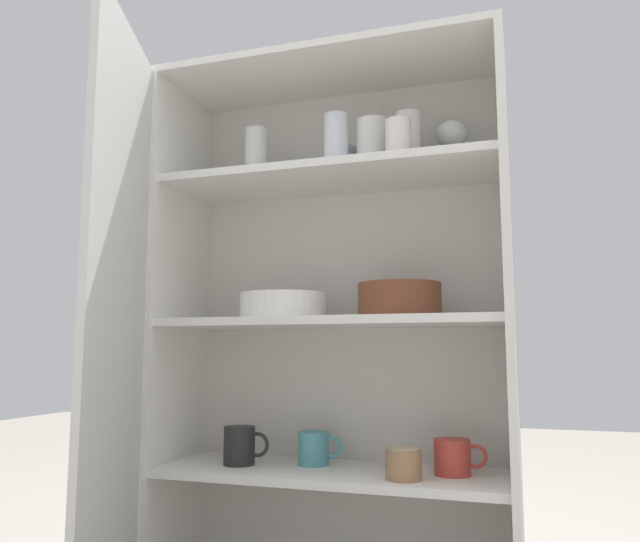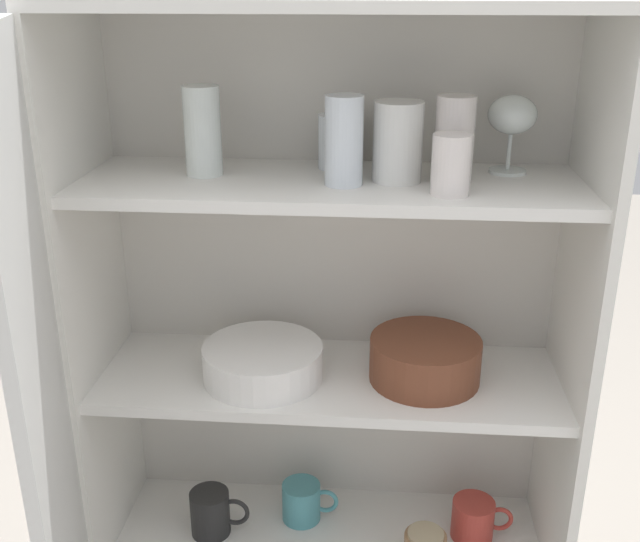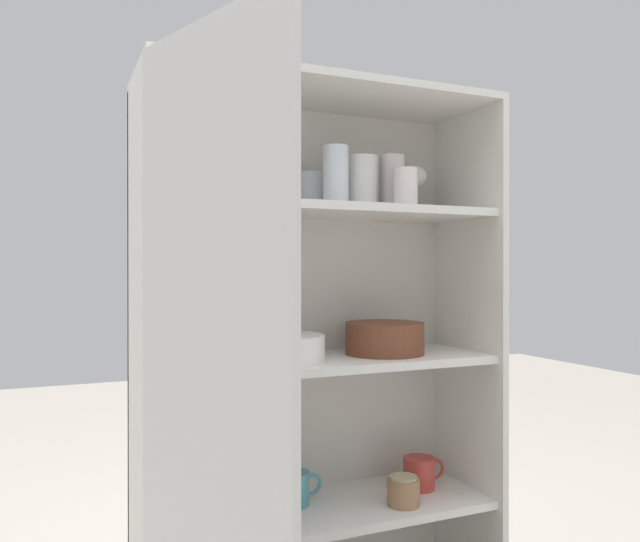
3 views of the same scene
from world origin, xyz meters
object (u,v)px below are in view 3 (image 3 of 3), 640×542
coffee_mug_primary (420,473)px  storage_jar (403,491)px  plate_stack_white (278,348)px  mixing_bowl_large (385,337)px

coffee_mug_primary → storage_jar: coffee_mug_primary is taller
plate_stack_white → coffee_mug_primary: plate_stack_white is taller
plate_stack_white → storage_jar: plate_stack_white is taller
plate_stack_white → coffee_mug_primary: 0.54m
mixing_bowl_large → coffee_mug_primary: (0.12, 0.02, -0.37)m
mixing_bowl_large → storage_jar: mixing_bowl_large is taller
plate_stack_white → mixing_bowl_large: bearing=3.4°
coffee_mug_primary → storage_jar: (-0.10, -0.08, -0.01)m
coffee_mug_primary → storage_jar: size_ratio=1.50×
mixing_bowl_large → coffee_mug_primary: bearing=8.7°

